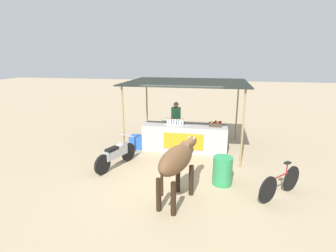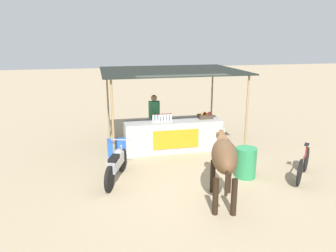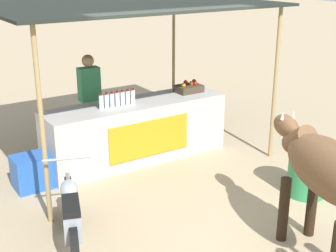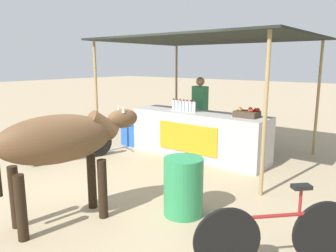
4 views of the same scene
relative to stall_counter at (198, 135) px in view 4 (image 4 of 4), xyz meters
The scene contains 11 objects.
ground_plane 2.25m from the stall_counter, 90.00° to the right, with size 60.00×60.00×0.00m, color tan.
stall_counter is the anchor object (origin of this frame).
stall_awning 1.93m from the stall_counter, 90.00° to the left, with size 4.20×3.20×2.48m.
water_bottle_row 0.69m from the stall_counter, behind, with size 0.61×0.07×0.25m.
fruit_crate 1.20m from the stall_counter, ahead, with size 0.44×0.32×0.18m.
vendor_behind_counter 0.95m from the stall_counter, 121.02° to the left, with size 0.34×0.22×1.65m.
cooler_box 1.75m from the stall_counter, behind, with size 0.60×0.44×0.48m, color blue.
water_barrel 2.73m from the stall_counter, 60.81° to the right, with size 0.52×0.52×0.78m, color #2D8C51.
cow 3.51m from the stall_counter, 85.50° to the right, with size 0.90×1.84×1.44m.
motorcycle_parked 2.64m from the stall_counter, 135.45° to the right, with size 0.78×1.73×0.90m.
bicycle_leaning 3.88m from the stall_counter, 45.35° to the right, with size 1.17×1.24×0.85m.
Camera 4 is at (3.70, -3.50, 2.00)m, focal length 35.00 mm.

